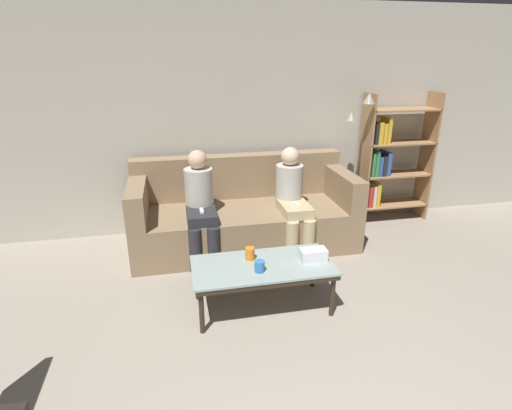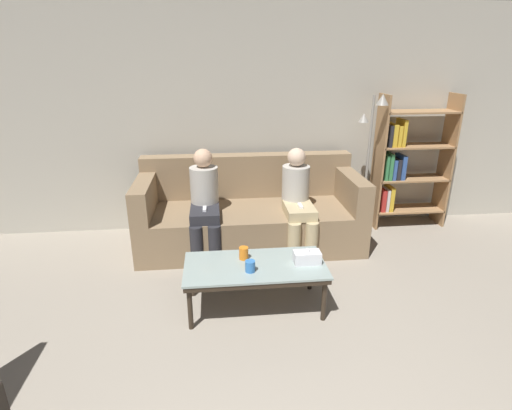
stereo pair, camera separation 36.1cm
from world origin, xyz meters
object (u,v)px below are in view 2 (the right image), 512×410
(couch, at_px, (250,214))
(standing_lamp, at_px, (370,151))
(coffee_table, at_px, (255,269))
(cup_near_right, at_px, (250,266))
(seated_person_left_end, at_px, (205,201))
(cup_near_left, at_px, (244,253))
(tissue_box, at_px, (307,257))
(bookshelf, at_px, (403,164))
(seated_person_mid_left, at_px, (298,199))

(couch, height_order, standing_lamp, standing_lamp)
(couch, xyz_separation_m, coffee_table, (-0.07, -1.28, 0.03))
(cup_near_right, xyz_separation_m, seated_person_left_end, (-0.37, 1.15, 0.15))
(cup_near_left, distance_m, tissue_box, 0.53)
(couch, bearing_deg, seated_person_left_end, -154.26)
(tissue_box, bearing_deg, bookshelf, 46.32)
(tissue_box, distance_m, seated_person_mid_left, 1.06)
(cup_near_right, bearing_deg, cup_near_left, 99.28)
(couch, relative_size, bookshelf, 1.50)
(tissue_box, relative_size, seated_person_left_end, 0.20)
(coffee_table, distance_m, seated_person_left_end, 1.15)
(couch, distance_m, seated_person_left_end, 0.60)
(coffee_table, relative_size, seated_person_mid_left, 1.04)
(tissue_box, distance_m, bookshelf, 2.26)
(bookshelf, height_order, standing_lamp, standing_lamp)
(tissue_box, xyz_separation_m, bookshelf, (1.54, 1.61, 0.33))
(couch, relative_size, cup_near_right, 26.02)
(standing_lamp, bearing_deg, tissue_box, -125.45)
(coffee_table, bearing_deg, seated_person_mid_left, 61.45)
(tissue_box, height_order, seated_person_left_end, seated_person_left_end)
(cup_near_right, height_order, tissue_box, tissue_box)
(coffee_table, height_order, bookshelf, bookshelf)
(seated_person_left_end, bearing_deg, tissue_box, -51.23)
(couch, relative_size, seated_person_mid_left, 2.18)
(coffee_table, height_order, tissue_box, tissue_box)
(couch, distance_m, coffee_table, 1.28)
(coffee_table, distance_m, bookshelf, 2.57)
(coffee_table, distance_m, cup_near_right, 0.15)
(cup_near_left, distance_m, seated_person_left_end, 1.00)
(tissue_box, bearing_deg, cup_near_left, 166.69)
(tissue_box, relative_size, standing_lamp, 0.14)
(couch, bearing_deg, cup_near_left, -97.65)
(cup_near_right, distance_m, standing_lamp, 2.25)
(standing_lamp, bearing_deg, coffee_table, -135.37)
(couch, relative_size, coffee_table, 2.08)
(couch, xyz_separation_m, seated_person_left_end, (-0.49, -0.24, 0.26))
(bookshelf, xyz_separation_m, seated_person_mid_left, (-1.41, -0.57, -0.20))
(bookshelf, bearing_deg, coffee_table, -140.92)
(seated_person_mid_left, bearing_deg, cup_near_right, -118.24)
(cup_near_right, bearing_deg, seated_person_mid_left, 61.76)
(standing_lamp, height_order, seated_person_left_end, standing_lamp)
(couch, height_order, seated_person_left_end, seated_person_left_end)
(cup_near_left, distance_m, bookshelf, 2.56)
(seated_person_left_end, height_order, seated_person_mid_left, seated_person_left_end)
(seated_person_left_end, bearing_deg, bookshelf, 13.19)
(couch, relative_size, standing_lamp, 1.49)
(tissue_box, height_order, standing_lamp, standing_lamp)
(couch, relative_size, tissue_box, 10.98)
(standing_lamp, bearing_deg, cup_near_right, -134.32)
(cup_near_right, xyz_separation_m, bookshelf, (2.02, 1.71, 0.34))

